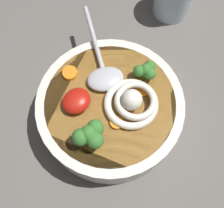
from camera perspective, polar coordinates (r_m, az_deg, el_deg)
The scene contains 10 objects.
table_slab at distance 53.52cm, azimuth -1.64°, elevation -4.38°, with size 134.71×134.71×3.28cm, color #5B5651.
soup_bowl at distance 48.83cm, azimuth 0.00°, elevation -1.49°, with size 24.12×24.12×7.00cm.
noodle_pile at distance 44.63cm, azimuth 4.11°, elevation 0.40°, with size 9.54×9.35×3.83cm.
soup_spoon at distance 47.29cm, azimuth -1.73°, elevation 6.48°, with size 11.66×16.55×1.60cm.
chili_sauce_dollop at distance 45.09cm, azimuth -7.11°, elevation 0.64°, with size 4.69×4.22×2.11cm, color #B2190F.
broccoli_floret_right at distance 46.50cm, azimuth 6.91°, elevation 6.66°, with size 3.75×3.23×2.97cm.
broccoli_floret_front at distance 41.54cm, azimuth -4.44°, elevation -6.14°, with size 5.04×4.34×3.99cm.
carrot_slice_left at distance 44.44cm, azimuth 1.41°, elevation -3.28°, with size 2.16×2.16×0.53cm, color orange.
carrot_slice_near_spoon at distance 48.17cm, azimuth -8.40°, elevation 6.15°, with size 2.52×2.52×0.70cm, color orange.
carrot_slice_beside_chili at distance 46.68cm, azimuth 6.09°, elevation 2.82°, with size 2.31×2.31×0.45cm, color orange.
Camera 1 is at (-10.40, -12.53, 52.62)cm, focal length 45.81 mm.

